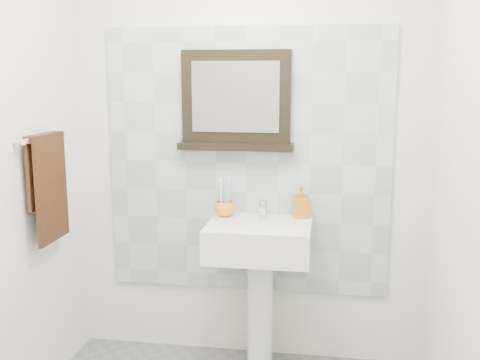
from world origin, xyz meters
name	(u,v)px	position (x,y,z in m)	size (l,w,h in m)	color
back_wall	(247,145)	(0.00, 1.10, 1.25)	(2.00, 0.01, 2.50)	silver
front_wall	(73,288)	(0.00, -1.10, 1.25)	(2.00, 0.01, 2.50)	silver
splashback	(247,163)	(0.00, 1.09, 1.15)	(1.60, 0.02, 1.50)	#AAB4B9
pedestal_sink	(259,256)	(0.10, 0.87, 0.68)	(0.55, 0.44, 0.96)	white
toothbrush_cup	(225,209)	(-0.11, 0.98, 0.90)	(0.11, 0.11, 0.08)	orange
toothbrushes	(225,195)	(-0.11, 0.98, 0.98)	(0.05, 0.04, 0.21)	white
soap_dispenser	(301,202)	(0.31, 1.02, 0.95)	(0.08, 0.08, 0.18)	#BC4A16
framed_mirror	(236,103)	(-0.06, 1.06, 1.49)	(0.64, 0.11, 0.55)	black
towel_bar	(44,138)	(-0.95, 0.58, 1.33)	(0.07, 0.40, 0.03)	silver
hand_towel	(48,179)	(-0.94, 0.58, 1.12)	(0.06, 0.30, 0.55)	black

